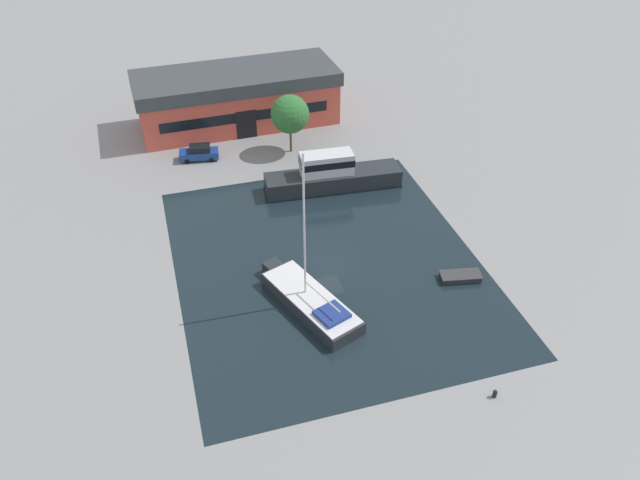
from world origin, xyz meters
name	(u,v)px	position (x,y,z in m)	size (l,w,h in m)	color
ground_plane	(327,264)	(0.00, 0.00, 0.00)	(440.00, 440.00, 0.00)	gray
water_canal	(327,264)	(0.00, 0.00, 0.00)	(26.01, 31.08, 0.01)	black
warehouse_building	(237,97)	(-2.34, 29.86, 3.29)	(24.32, 10.00, 6.50)	#C64C3D
quay_tree_near_building	(290,114)	(2.01, 20.86, 4.56)	(4.27, 4.27, 6.70)	brown
parked_car	(199,153)	(-8.25, 21.83, 0.86)	(4.48, 2.31, 1.72)	navy
sailboat_moored	(310,301)	(-2.96, -4.82, 0.69)	(6.46, 11.11, 13.82)	#23282D
motor_cruiser	(331,176)	(4.04, 11.98, 1.48)	(14.30, 4.02, 4.08)	#23282D
small_dinghy	(460,276)	(10.28, -5.10, 0.28)	(3.69, 2.12, 0.54)	#23282D
mooring_bollard	(495,393)	(6.83, -17.16, 0.34)	(0.33, 0.33, 0.64)	black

